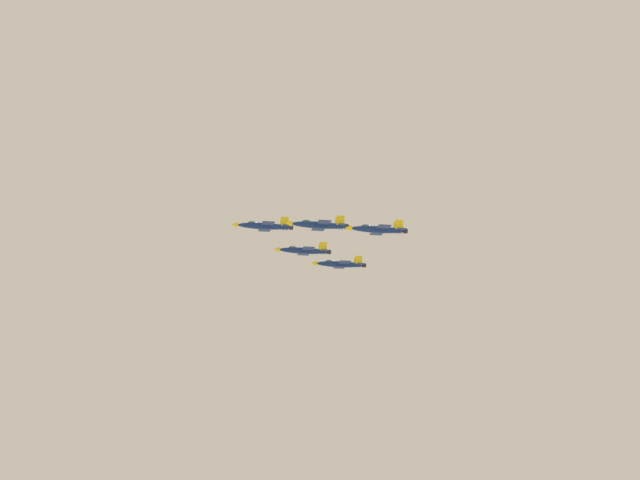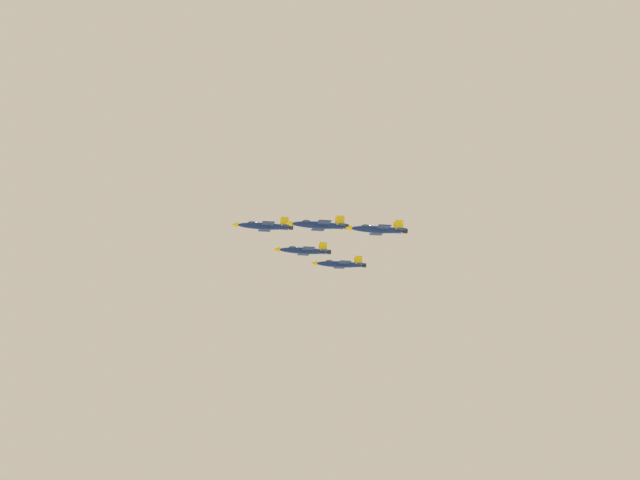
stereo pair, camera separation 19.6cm
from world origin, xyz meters
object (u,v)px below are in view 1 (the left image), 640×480
jet_right_wingman (303,250)px  jet_right_outer (340,264)px  jet_left_wingman (318,225)px  jet_left_outer (377,229)px  jet_lead (264,226)px

jet_right_wingman → jet_right_outer: 18.13m
jet_left_wingman → jet_right_wingman: 23.51m
jet_left_outer → jet_right_outer: 46.91m
jet_left_wingman → jet_right_outer: size_ratio=1.00×
jet_left_outer → jet_left_wingman: bearing=-40.5°
jet_lead → jet_right_outer: size_ratio=1.00×
jet_lead → jet_left_wingman: bearing=140.0°
jet_left_outer → jet_right_outer: (-26.43, 38.74, 0.93)m
jet_right_wingman → jet_left_outer: size_ratio=1.02×
jet_left_wingman → jet_right_outer: (-8.43, 36.83, -2.73)m
jet_left_wingman → jet_right_outer: 37.88m
jet_lead → jet_left_wingman: (18.00, -1.91, -2.11)m
jet_lead → jet_right_outer: jet_lead is taller
jet_lead → jet_right_wingman: bearing=-139.3°
jet_left_wingman → jet_left_outer: size_ratio=1.04×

